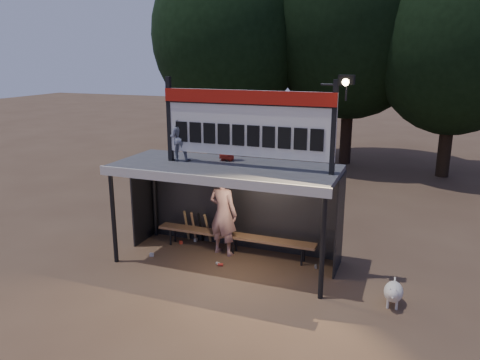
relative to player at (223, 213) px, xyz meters
The scene contains 13 objects.
ground 1.14m from the player, 60.60° to the right, with size 80.00×80.00×0.00m, color #4F3827.
player is the anchor object (origin of this frame).
child_a 2.08m from the player, 159.42° to the right, with size 0.52×0.41×1.08m, color gray.
child_b 1.79m from the player, 23.41° to the left, with size 0.48×0.31×0.98m, color maroon.
dugout_shelter 0.87m from the player, 37.14° to the right, with size 5.10×2.08×2.32m.
scoreboard_assembly 2.47m from the player, 28.58° to the right, with size 4.10×0.27×1.99m.
bench 0.65m from the player, 27.46° to the left, with size 4.00×0.35×0.48m.
tree_left 11.22m from the player, 111.44° to the left, with size 6.46×6.46×9.27m.
tree_mid 12.27m from the player, 83.61° to the left, with size 7.22×7.22×10.36m.
tree_right 12.09m from the player, 62.52° to the left, with size 6.08×6.08×8.72m.
dog 4.22m from the player, 15.45° to the right, with size 0.36×0.81×0.49m.
bats 1.15m from the player, 156.26° to the left, with size 0.68×0.36×0.84m.
litter 1.05m from the player, 132.97° to the right, with size 3.92×1.32×0.08m.
Camera 1 is at (3.88, -9.30, 4.67)m, focal length 35.00 mm.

